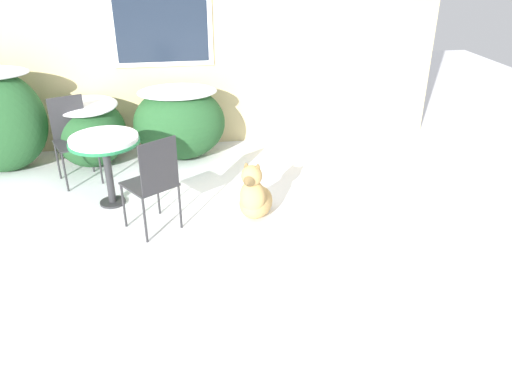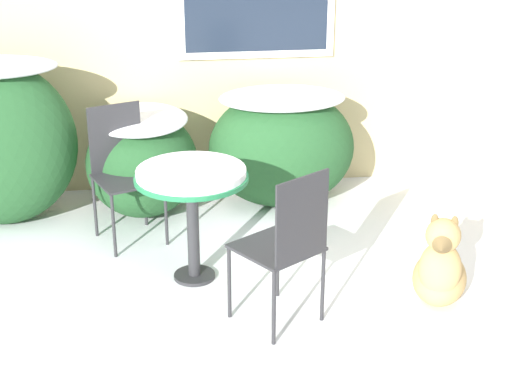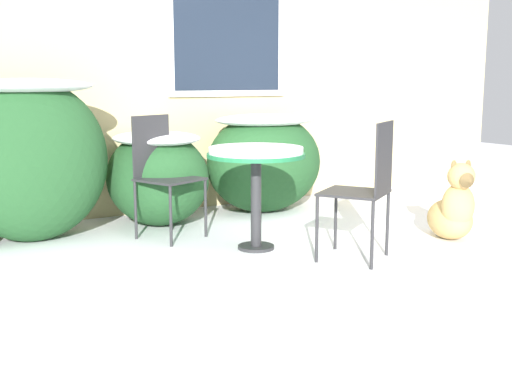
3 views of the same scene
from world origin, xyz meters
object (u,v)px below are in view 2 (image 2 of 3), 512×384
Objects in this scene: patio_chair_near_table at (123,167)px; patio_table at (192,184)px; dog at (440,271)px; patio_chair_far_side at (286,242)px.

patio_table is at bearing -79.62° from patio_chair_near_table.
patio_chair_near_table is 1.50× the size of dog.
patio_table is 1.68m from dog.
patio_chair_far_side is (0.52, -0.67, -0.13)m from patio_table.
patio_chair_near_table and patio_chair_far_side have the same top height.
patio_table is 0.79× the size of patio_chair_near_table.
dog is at bearing -55.50° from patio_chair_near_table.
patio_table is 0.79× the size of patio_chair_far_side.
patio_chair_near_table is 1.71m from patio_chair_far_side.
patio_chair_far_side reaches higher than dog.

